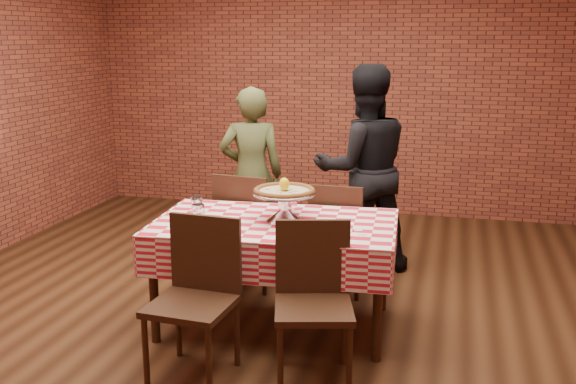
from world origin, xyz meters
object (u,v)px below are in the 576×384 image
(diner_olive, at_px, (251,174))
(pizza_stand, at_px, (284,206))
(condiment_caddy, at_px, (288,200))
(table, at_px, (275,274))
(chair_near_right, at_px, (314,307))
(chair_far_right, at_px, (339,236))
(pizza, at_px, (284,192))
(water_glass_right, at_px, (197,206))
(chair_far_left, at_px, (251,228))
(water_glass_left, at_px, (199,214))
(diner_black, at_px, (363,169))
(chair_near_left, at_px, (191,302))

(diner_olive, bearing_deg, pizza_stand, 97.79)
(condiment_caddy, bearing_deg, table, -78.68)
(table, distance_m, pizza_stand, 0.49)
(chair_near_right, distance_m, chair_far_right, 1.45)
(pizza, bearing_deg, water_glass_right, -179.03)
(water_glass_right, relative_size, chair_far_left, 0.14)
(water_glass_left, distance_m, diner_black, 1.76)
(water_glass_right, relative_size, diner_olive, 0.08)
(water_glass_left, bearing_deg, diner_olive, 94.19)
(table, bearing_deg, chair_far_right, 67.45)
(chair_near_right, relative_size, chair_far_right, 1.04)
(diner_olive, height_order, diner_black, diner_black)
(water_glass_right, relative_size, condiment_caddy, 0.86)
(pizza, xyz_separation_m, diner_olive, (-0.65, 1.32, -0.18))
(condiment_caddy, height_order, chair_far_left, chair_far_left)
(table, height_order, diner_black, diner_black)
(pizza, distance_m, water_glass_left, 0.60)
(chair_near_right, bearing_deg, pizza_stand, 102.14)
(diner_black, bearing_deg, water_glass_left, 36.17)
(pizza_stand, relative_size, chair_far_right, 0.49)
(chair_far_left, bearing_deg, table, 125.77)
(chair_far_left, xyz_separation_m, chair_far_right, (0.72, 0.03, -0.02))
(table, xyz_separation_m, diner_black, (0.41, 1.34, 0.51))
(pizza_stand, bearing_deg, table, -144.83)
(table, relative_size, water_glass_left, 12.51)
(chair_near_left, height_order, diner_black, diner_black)
(condiment_caddy, bearing_deg, water_glass_right, -141.11)
(chair_near_left, xyz_separation_m, chair_far_left, (-0.12, 1.55, -0.00))
(pizza, height_order, chair_far_left, pizza)
(water_glass_left, xyz_separation_m, diner_olive, (-0.11, 1.53, -0.04))
(water_glass_left, relative_size, chair_far_left, 0.14)
(water_glass_left, distance_m, chair_far_left, 0.97)
(condiment_caddy, distance_m, chair_far_left, 0.69)
(chair_far_right, bearing_deg, pizza, 71.34)
(water_glass_right, xyz_separation_m, diner_black, (0.99, 1.32, 0.06))
(pizza, distance_m, diner_olive, 1.49)
(condiment_caddy, height_order, diner_black, diner_black)
(pizza_stand, bearing_deg, condiment_caddy, 99.67)
(chair_far_right, bearing_deg, chair_near_right, 95.37)
(water_glass_left, relative_size, diner_black, 0.07)
(chair_near_right, relative_size, chair_far_left, 0.99)
(pizza, distance_m, chair_far_right, 0.92)
(water_glass_left, xyz_separation_m, condiment_caddy, (0.50, 0.48, 0.01))
(condiment_caddy, relative_size, chair_near_right, 0.16)
(pizza, bearing_deg, diner_olive, 116.34)
(water_glass_left, bearing_deg, water_glass_right, 115.31)
(water_glass_left, xyz_separation_m, water_glass_right, (-0.09, 0.20, 0.00))
(table, bearing_deg, pizza_stand, 35.17)
(chair_far_right, relative_size, diner_black, 0.51)
(table, height_order, chair_far_right, chair_far_right)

